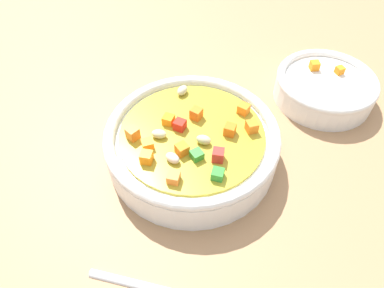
% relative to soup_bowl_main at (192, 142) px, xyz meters
% --- Properties ---
extents(ground_plane, '(1.40, 1.40, 0.02)m').
position_rel_soup_bowl_main_xyz_m(ground_plane, '(-0.00, -0.00, -0.04)').
color(ground_plane, '#9E754F').
extents(soup_bowl_main, '(0.20, 0.20, 0.06)m').
position_rel_soup_bowl_main_xyz_m(soup_bowl_main, '(0.00, 0.00, 0.00)').
color(soup_bowl_main, white).
rests_on(soup_bowl_main, ground_plane).
extents(side_bowl_small, '(0.14, 0.14, 0.04)m').
position_rel_soup_bowl_main_xyz_m(side_bowl_small, '(-0.21, -0.03, -0.01)').
color(side_bowl_small, white).
rests_on(side_bowl_small, ground_plane).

